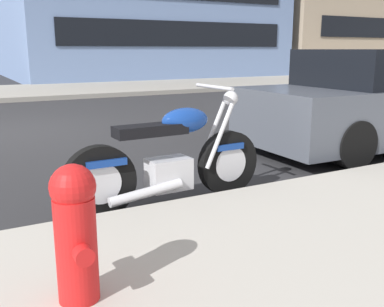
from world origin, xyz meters
TOP-DOWN VIEW (x-y plane):
  - ground_plane at (0.00, 0.00)m, footprint 260.00×260.00m
  - sidewalk_far_curb at (12.00, 7.46)m, footprint 120.00×5.00m
  - parking_stall_stripe at (0.00, -4.36)m, footprint 0.12×2.20m
  - parked_motorcycle at (0.76, -4.82)m, footprint 2.03×0.62m
  - fire_hydrant at (-0.51, -6.28)m, footprint 0.24×0.36m

SIDE VIEW (x-z plane):
  - ground_plane at x=0.00m, z-range 0.00..0.00m
  - parking_stall_stripe at x=0.00m, z-range 0.00..0.01m
  - sidewalk_far_curb at x=12.00m, z-range 0.00..0.14m
  - parked_motorcycle at x=0.76m, z-range -0.13..1.00m
  - fire_hydrant at x=-0.51m, z-range 0.16..0.92m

